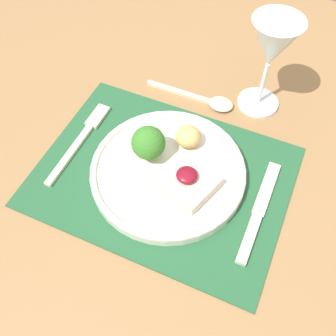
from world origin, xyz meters
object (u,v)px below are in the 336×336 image
dinner_plate (168,168)px  spoon (209,101)px  knife (257,217)px  wine_glass_near (272,48)px  fork (83,137)px

dinner_plate → spoon: size_ratio=1.45×
knife → wine_glass_near: wine_glass_near is taller
fork → spoon: bearing=43.2°
spoon → wine_glass_near: (0.09, 0.04, 0.13)m
wine_glass_near → spoon: bearing=-157.3°
fork → knife: (0.33, -0.03, 0.00)m
knife → spoon: 0.26m
dinner_plate → spoon: dinner_plate is taller
spoon → wine_glass_near: size_ratio=0.97×
knife → spoon: spoon is taller
fork → wine_glass_near: (0.26, 0.21, 0.13)m
spoon → wine_glass_near: bearing=25.7°
dinner_plate → wine_glass_near: bearing=67.8°
fork → wine_glass_near: bearing=37.2°
spoon → fork: bearing=-131.8°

